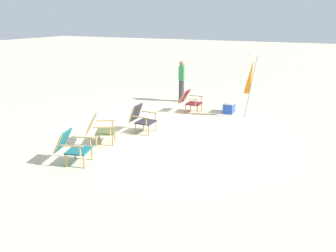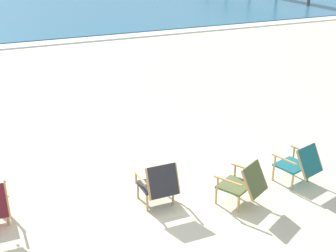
{
  "view_description": "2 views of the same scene",
  "coord_description": "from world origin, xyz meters",
  "px_view_note": "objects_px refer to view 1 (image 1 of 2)",
  "views": [
    {
      "loc": [
        8.31,
        4.06,
        3.22
      ],
      "look_at": [
        1.01,
        0.62,
        0.54
      ],
      "focal_mm": 35.0,
      "sensor_mm": 36.0,
      "label": 1
    },
    {
      "loc": [
        -2.25,
        -6.82,
        4.26
      ],
      "look_at": [
        1.2,
        0.97,
        0.73
      ],
      "focal_mm": 50.0,
      "sensor_mm": 36.0,
      "label": 2
    }
  ],
  "objects_px": {
    "beach_chair_back_right": "(141,118)",
    "beach_chair_mid_center": "(72,146)",
    "cooler_box": "(229,107)",
    "beach_chair_front_left": "(99,128)",
    "beach_chair_far_center": "(189,100)",
    "person_near_chairs": "(182,81)",
    "umbrella_furled_orange": "(250,77)"
  },
  "relations": [
    {
      "from": "beach_chair_back_right",
      "to": "beach_chair_mid_center",
      "type": "relative_size",
      "value": 0.94
    },
    {
      "from": "beach_chair_back_right",
      "to": "cooler_box",
      "type": "xyz_separation_m",
      "value": [
        -3.11,
        1.8,
        -0.23
      ]
    },
    {
      "from": "beach_chair_front_left",
      "to": "beach_chair_back_right",
      "type": "bearing_deg",
      "value": 157.02
    },
    {
      "from": "beach_chair_front_left",
      "to": "beach_chair_mid_center",
      "type": "height_order",
      "value": "beach_chair_front_left"
    },
    {
      "from": "beach_chair_far_center",
      "to": "person_near_chairs",
      "type": "height_order",
      "value": "person_near_chairs"
    },
    {
      "from": "beach_chair_far_center",
      "to": "person_near_chairs",
      "type": "distance_m",
      "value": 1.61
    },
    {
      "from": "beach_chair_front_left",
      "to": "beach_chair_mid_center",
      "type": "distance_m",
      "value": 1.32
    },
    {
      "from": "beach_chair_back_right",
      "to": "beach_chair_front_left",
      "type": "xyz_separation_m",
      "value": [
        1.3,
        -0.55,
        -0.0
      ]
    },
    {
      "from": "beach_chair_mid_center",
      "to": "person_near_chairs",
      "type": "bearing_deg",
      "value": -179.71
    },
    {
      "from": "person_near_chairs",
      "to": "beach_chair_front_left",
      "type": "bearing_deg",
      "value": -1.88
    },
    {
      "from": "beach_chair_back_right",
      "to": "cooler_box",
      "type": "bearing_deg",
      "value": 149.94
    },
    {
      "from": "beach_chair_far_center",
      "to": "cooler_box",
      "type": "distance_m",
      "value": 1.43
    },
    {
      "from": "beach_chair_front_left",
      "to": "person_near_chairs",
      "type": "height_order",
      "value": "person_near_chairs"
    },
    {
      "from": "beach_chair_far_center",
      "to": "beach_chair_front_left",
      "type": "bearing_deg",
      "value": -14.78
    },
    {
      "from": "beach_chair_front_left",
      "to": "cooler_box",
      "type": "relative_size",
      "value": 1.87
    },
    {
      "from": "beach_chair_mid_center",
      "to": "cooler_box",
      "type": "distance_m",
      "value": 6.11
    },
    {
      "from": "beach_chair_far_center",
      "to": "beach_chair_mid_center",
      "type": "xyz_separation_m",
      "value": [
        5.22,
        -0.83,
        0.0
      ]
    },
    {
      "from": "beach_chair_mid_center",
      "to": "beach_chair_back_right",
      "type": "bearing_deg",
      "value": 172.41
    },
    {
      "from": "beach_chair_back_right",
      "to": "umbrella_furled_orange",
      "type": "bearing_deg",
      "value": 138.13
    },
    {
      "from": "cooler_box",
      "to": "person_near_chairs",
      "type": "bearing_deg",
      "value": -109.95
    },
    {
      "from": "beach_chair_back_right",
      "to": "cooler_box",
      "type": "relative_size",
      "value": 1.66
    },
    {
      "from": "umbrella_furled_orange",
      "to": "cooler_box",
      "type": "bearing_deg",
      "value": -112.93
    },
    {
      "from": "beach_chair_mid_center",
      "to": "beach_chair_far_center",
      "type": "bearing_deg",
      "value": 170.98
    },
    {
      "from": "beach_chair_back_right",
      "to": "umbrella_furled_orange",
      "type": "height_order",
      "value": "umbrella_furled_orange"
    },
    {
      "from": "beach_chair_mid_center",
      "to": "person_near_chairs",
      "type": "distance_m",
      "value": 6.52
    },
    {
      "from": "beach_chair_front_left",
      "to": "umbrella_furled_orange",
      "type": "distance_m",
      "value": 5.21
    },
    {
      "from": "cooler_box",
      "to": "beach_chair_front_left",
      "type": "bearing_deg",
      "value": -28.07
    },
    {
      "from": "cooler_box",
      "to": "beach_chair_mid_center",
      "type": "bearing_deg",
      "value": -20.59
    },
    {
      "from": "beach_chair_back_right",
      "to": "beach_chair_mid_center",
      "type": "bearing_deg",
      "value": -7.59
    },
    {
      "from": "person_near_chairs",
      "to": "beach_chair_back_right",
      "type": "bearing_deg",
      "value": 5.56
    },
    {
      "from": "umbrella_furled_orange",
      "to": "beach_chair_mid_center",
      "type": "bearing_deg",
      "value": -27.88
    },
    {
      "from": "beach_chair_back_right",
      "to": "beach_chair_far_center",
      "type": "distance_m",
      "value": 2.66
    }
  ]
}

